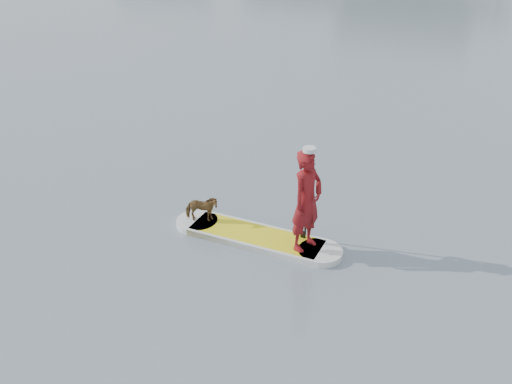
% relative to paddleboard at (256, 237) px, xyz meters
% --- Properties ---
extents(ground, '(140.00, 140.00, 0.00)m').
position_rel_paddleboard_xyz_m(ground, '(1.48, 1.83, -0.06)').
color(ground, slate).
rests_on(ground, ground).
extents(paddleboard, '(3.30, 0.81, 0.12)m').
position_rel_paddleboard_xyz_m(paddleboard, '(0.00, 0.00, 0.00)').
color(paddleboard, yellow).
rests_on(paddleboard, ground).
extents(paddler, '(0.62, 0.77, 1.84)m').
position_rel_paddleboard_xyz_m(paddler, '(0.96, 0.00, 0.98)').
color(paddler, maroon).
rests_on(paddler, paddleboard).
extents(white_cap, '(0.22, 0.22, 0.07)m').
position_rel_paddleboard_xyz_m(white_cap, '(0.96, 0.00, 1.93)').
color(white_cap, silver).
rests_on(white_cap, paddler).
extents(dog, '(0.69, 0.51, 0.53)m').
position_rel_paddleboard_xyz_m(dog, '(-1.14, -0.01, 0.33)').
color(dog, brown).
rests_on(dog, paddleboard).
extents(paddle, '(0.10, 0.30, 2.00)m').
position_rel_paddleboard_xyz_m(paddle, '(0.83, 0.25, 0.74)').
color(paddle, black).
rests_on(paddle, ground).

